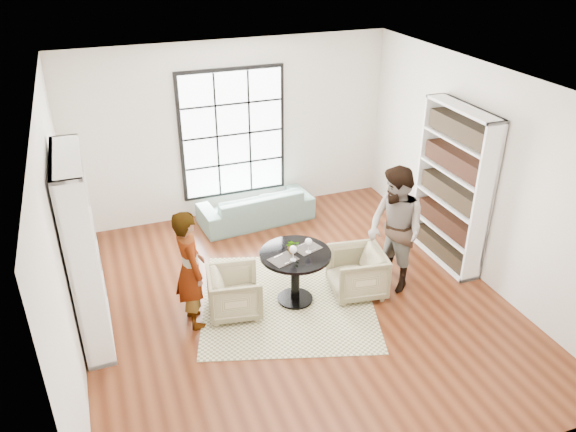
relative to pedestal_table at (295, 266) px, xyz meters
name	(u,v)px	position (x,y,z in m)	size (l,w,h in m)	color
ground	(295,303)	(-0.02, -0.07, -0.55)	(6.00, 6.00, 0.00)	brown
room_shell	(281,204)	(-0.02, 0.48, 0.71)	(6.00, 6.01, 6.00)	silver
rug	(288,301)	(-0.10, 0.01, -0.55)	(2.30, 2.30, 0.01)	#C4BF93
pedestal_table	(295,266)	(0.00, 0.00, 0.00)	(0.95, 0.95, 0.76)	black
sofa	(256,206)	(0.19, 2.38, -0.27)	(1.93, 0.76, 0.56)	slate
armchair_left	(235,293)	(-0.84, 0.03, -0.24)	(0.67, 0.69, 0.62)	tan
armchair_right	(357,272)	(0.86, -0.12, -0.22)	(0.71, 0.73, 0.66)	#C1B98A
person_left	(190,269)	(-1.39, 0.03, 0.25)	(0.59, 0.38, 1.61)	gray
person_right	(395,230)	(1.41, -0.12, 0.35)	(0.87, 0.68, 1.79)	gray
placemat_left	(283,259)	(-0.21, -0.10, 0.21)	(0.34, 0.26, 0.01)	#2A2624
placemat_right	(307,248)	(0.19, 0.06, 0.21)	(0.34, 0.26, 0.01)	#2A2624
cutlery_left	(283,259)	(-0.21, -0.10, 0.22)	(0.14, 0.22, 0.01)	silver
cutlery_right	(307,248)	(0.19, 0.06, 0.22)	(0.14, 0.22, 0.01)	silver
wine_glass_left	(293,250)	(-0.09, -0.16, 0.36)	(0.10, 0.10, 0.22)	silver
wine_glass_right	(309,242)	(0.17, -0.04, 0.36)	(0.10, 0.10, 0.21)	silver
flower_centerpiece	(292,246)	(-0.03, 0.02, 0.31)	(0.17, 0.15, 0.19)	gray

